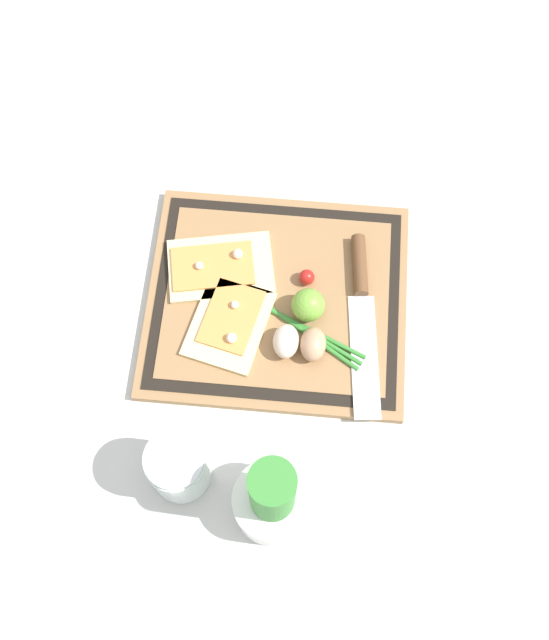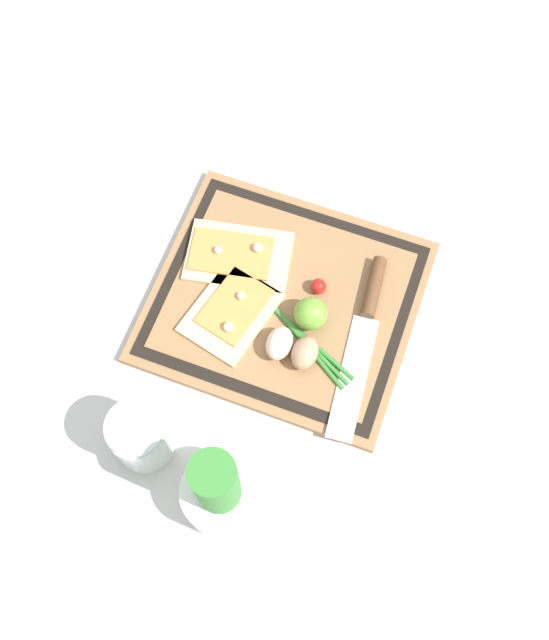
# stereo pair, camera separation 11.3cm
# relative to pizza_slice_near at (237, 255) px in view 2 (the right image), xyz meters

# --- Properties ---
(ground_plane) EXTENTS (6.00, 6.00, 0.00)m
(ground_plane) POSITION_rel_pizza_slice_near_xyz_m (-0.10, 0.04, -0.02)
(ground_plane) COLOR silver
(cutting_board) EXTENTS (0.40, 0.36, 0.02)m
(cutting_board) POSITION_rel_pizza_slice_near_xyz_m (-0.10, 0.04, -0.01)
(cutting_board) COLOR #997047
(cutting_board) RESTS_ON ground_plane
(pizza_slice_near) EXTENTS (0.18, 0.14, 0.02)m
(pizza_slice_near) POSITION_rel_pizza_slice_near_xyz_m (0.00, 0.00, 0.00)
(pizza_slice_near) COLOR beige
(pizza_slice_near) RESTS_ON cutting_board
(pizza_slice_far) EXTENTS (0.14, 0.16, 0.02)m
(pizza_slice_far) POSITION_rel_pizza_slice_near_xyz_m (-0.03, 0.09, 0.00)
(pizza_slice_far) COLOR beige
(pizza_slice_far) RESTS_ON cutting_board
(knife) EXTENTS (0.06, 0.30, 0.02)m
(knife) POSITION_rel_pizza_slice_near_xyz_m (-0.22, 0.03, 0.00)
(knife) COLOR silver
(knife) RESTS_ON cutting_board
(egg_brown) EXTENTS (0.04, 0.05, 0.04)m
(egg_brown) POSITION_rel_pizza_slice_near_xyz_m (-0.16, 0.12, 0.01)
(egg_brown) COLOR tan
(egg_brown) RESTS_ON cutting_board
(egg_pink) EXTENTS (0.04, 0.05, 0.04)m
(egg_pink) POSITION_rel_pizza_slice_near_xyz_m (-0.12, 0.12, 0.01)
(egg_pink) COLOR beige
(egg_pink) RESTS_ON cutting_board
(lime) EXTENTS (0.05, 0.05, 0.05)m
(lime) POSITION_rel_pizza_slice_near_xyz_m (-0.14, 0.06, 0.02)
(lime) COLOR #70A838
(lime) RESTS_ON cutting_board
(cherry_tomato_red) EXTENTS (0.02, 0.02, 0.02)m
(cherry_tomato_red) POSITION_rel_pizza_slice_near_xyz_m (-0.14, 0.01, 0.01)
(cherry_tomato_red) COLOR red
(cherry_tomato_red) RESTS_ON cutting_board
(scallion_bunch) EXTENTS (0.27, 0.16, 0.01)m
(scallion_bunch) POSITION_rel_pizza_slice_near_xyz_m (-0.10, 0.07, -0.00)
(scallion_bunch) COLOR #388433
(scallion_bunch) RESTS_ON cutting_board
(herb_pot) EXTENTS (0.11, 0.11, 0.20)m
(herb_pot) POSITION_rel_pizza_slice_near_xyz_m (-0.12, 0.36, 0.05)
(herb_pot) COLOR white
(herb_pot) RESTS_ON ground_plane
(sauce_jar) EXTENTS (0.08, 0.08, 0.11)m
(sauce_jar) POSITION_rel_pizza_slice_near_xyz_m (0.02, 0.32, 0.02)
(sauce_jar) COLOR silver
(sauce_jar) RESTS_ON ground_plane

